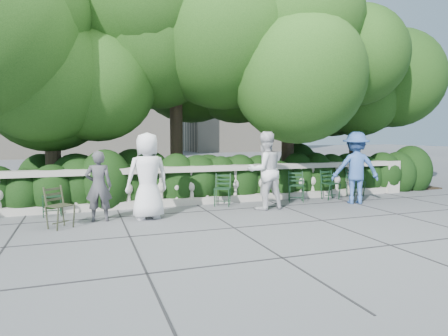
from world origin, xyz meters
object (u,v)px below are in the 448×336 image
object	(u,v)px
person_woman_grey	(99,186)
person_older_blue	(356,168)
chair_e	(296,203)
chair_weathered	(65,229)
person_businessman	(147,176)
chair_d	(334,200)
chair_f	(359,197)
person_casual_man	(265,171)
chair_c	(222,207)
chair_b	(52,217)

from	to	relation	value
person_woman_grey	person_older_blue	size ratio (longest dim) A/B	0.79
chair_e	person_woman_grey	xyz separation A→B (m)	(-5.05, -0.59, 0.74)
chair_weathered	person_businessman	bearing A→B (deg)	-23.98
chair_d	chair_f	world-z (taller)	same
person_casual_man	person_businessman	bearing A→B (deg)	-1.87
chair_d	person_casual_man	size ratio (longest dim) A/B	0.44
chair_d	person_woman_grey	xyz separation A→B (m)	(-6.23, -0.60, 0.74)
chair_f	person_woman_grey	distance (m)	7.33
person_businessman	person_older_blue	xyz separation A→B (m)	(5.45, 0.10, 0.01)
chair_c	person_older_blue	xyz separation A→B (m)	(3.48, -0.70, 0.94)
chair_e	person_businessman	world-z (taller)	person_businessman
chair_d	person_businessman	world-z (taller)	person_businessman
chair_f	person_woman_grey	size ratio (longest dim) A/B	0.56
person_older_blue	chair_b	bearing A→B (deg)	15.31
chair_f	person_woman_grey	world-z (taller)	person_woman_grey
chair_d	chair_e	size ratio (longest dim) A/B	1.00
person_woman_grey	chair_c	bearing A→B (deg)	-161.15
person_casual_man	chair_c	bearing A→B (deg)	-40.46
chair_b	chair_d	bearing A→B (deg)	-6.67
chair_b	chair_weathered	size ratio (longest dim) A/B	1.00
chair_weathered	person_older_blue	size ratio (longest dim) A/B	0.45
person_older_blue	chair_e	bearing A→B (deg)	-1.87
chair_e	person_woman_grey	bearing A→B (deg)	-148.73
chair_c	person_older_blue	distance (m)	3.67
chair_c	chair_weathered	size ratio (longest dim) A/B	1.00
chair_c	chair_f	bearing A→B (deg)	27.68
person_older_blue	person_businessman	bearing A→B (deg)	22.39
chair_c	chair_e	bearing A→B (deg)	23.11
chair_f	person_casual_man	distance (m)	3.60
chair_c	person_woman_grey	world-z (taller)	person_woman_grey
chair_f	chair_b	bearing A→B (deg)	172.17
chair_e	chair_weathered	size ratio (longest dim) A/B	1.00
person_woman_grey	person_casual_man	bearing A→B (deg)	-173.27
chair_b	person_businessman	size ratio (longest dim) A/B	0.45
person_businessman	person_casual_man	bearing A→B (deg)	174.84
chair_weathered	chair_c	bearing A→B (deg)	-19.49
chair_c	chair_e	xyz separation A→B (m)	(2.08, -0.10, 0.00)
chair_d	person_casual_man	world-z (taller)	person_casual_man
person_woman_grey	person_older_blue	xyz separation A→B (m)	(6.45, -0.02, 0.20)
chair_d	person_woman_grey	distance (m)	6.30
chair_b	chair_d	size ratio (longest dim) A/B	1.00
chair_c	person_woman_grey	xyz separation A→B (m)	(-2.97, -0.69, 0.74)
person_woman_grey	chair_f	bearing A→B (deg)	-167.70
chair_c	chair_f	world-z (taller)	same
chair_e	chair_f	distance (m)	2.21
person_woman_grey	chair_e	bearing A→B (deg)	-167.55
chair_c	chair_e	world-z (taller)	same
chair_b	person_businessman	distance (m)	2.35
person_woman_grey	chair_d	bearing A→B (deg)	-168.67
chair_e	chair_b	bearing A→B (deg)	-157.11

